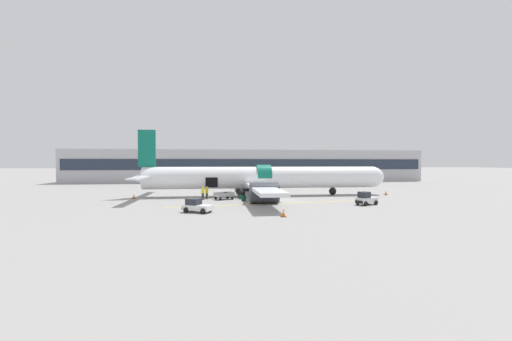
# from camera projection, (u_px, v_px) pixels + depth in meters

# --- Properties ---
(ground_plane) EXTENTS (500.00, 500.00, 0.00)m
(ground_plane) POSITION_uv_depth(u_px,v_px,m) (285.00, 201.00, 40.71)
(ground_plane) COLOR gray
(apron_marking_line) EXTENTS (25.51, 3.73, 0.01)m
(apron_marking_line) POSITION_uv_depth(u_px,v_px,m) (275.00, 204.00, 37.90)
(apron_marking_line) COLOR yellow
(apron_marking_line) RESTS_ON ground_plane
(terminal_strip) EXTENTS (91.06, 11.05, 8.17)m
(terminal_strip) POSITION_uv_depth(u_px,v_px,m) (250.00, 166.00, 83.29)
(terminal_strip) COLOR #B2B2B7
(terminal_strip) RESTS_ON ground_plane
(airplane) EXTENTS (38.04, 33.82, 9.62)m
(airplane) POSITION_uv_depth(u_px,v_px,m) (260.00, 179.00, 46.57)
(airplane) COLOR white
(airplane) RESTS_ON ground_plane
(baggage_tug_lead) EXTENTS (3.22, 2.61, 1.36)m
(baggage_tug_lead) POSITION_uv_depth(u_px,v_px,m) (197.00, 206.00, 31.31)
(baggage_tug_lead) COLOR white
(baggage_tug_lead) RESTS_ON ground_plane
(baggage_tug_mid) EXTENTS (2.85, 2.27, 1.57)m
(baggage_tug_mid) POSITION_uv_depth(u_px,v_px,m) (366.00, 199.00, 36.72)
(baggage_tug_mid) COLOR silver
(baggage_tug_mid) RESTS_ON ground_plane
(baggage_cart_loading) EXTENTS (3.40, 2.43, 0.99)m
(baggage_cart_loading) POSITION_uv_depth(u_px,v_px,m) (225.00, 196.00, 42.11)
(baggage_cart_loading) COLOR #999BA0
(baggage_cart_loading) RESTS_ON ground_plane
(ground_crew_loader_a) EXTENTS (0.49, 0.60, 1.71)m
(ground_crew_loader_a) POSITION_uv_depth(u_px,v_px,m) (207.00, 192.00, 42.70)
(ground_crew_loader_a) COLOR #2D2D33
(ground_crew_loader_a) RESTS_ON ground_plane
(ground_crew_loader_b) EXTENTS (0.59, 0.59, 1.84)m
(ground_crew_loader_b) POSITION_uv_depth(u_px,v_px,m) (203.00, 193.00, 41.81)
(ground_crew_loader_b) COLOR #2D2D33
(ground_crew_loader_b) RESTS_ON ground_plane
(ground_crew_driver) EXTENTS (0.54, 0.54, 1.68)m
(ground_crew_driver) POSITION_uv_depth(u_px,v_px,m) (258.00, 194.00, 40.72)
(ground_crew_driver) COLOR #2D2D33
(ground_crew_driver) RESTS_ON ground_plane
(suitcase_on_tarmac_upright) EXTENTS (0.56, 0.36, 0.75)m
(suitcase_on_tarmac_upright) POSITION_uv_depth(u_px,v_px,m) (244.00, 199.00, 40.21)
(suitcase_on_tarmac_upright) COLOR #14472D
(suitcase_on_tarmac_upright) RESTS_ON ground_plane
(suitcase_on_tarmac_spare) EXTENTS (0.52, 0.41, 0.69)m
(suitcase_on_tarmac_spare) POSITION_uv_depth(u_px,v_px,m) (241.00, 197.00, 42.58)
(suitcase_on_tarmac_spare) COLOR #14472D
(suitcase_on_tarmac_spare) RESTS_ON ground_plane
(safety_cone_nose) EXTENTS (0.52, 0.52, 0.67)m
(safety_cone_nose) POSITION_uv_depth(u_px,v_px,m) (386.00, 193.00, 47.97)
(safety_cone_nose) COLOR black
(safety_cone_nose) RESTS_ON ground_plane
(safety_cone_engine_left) EXTENTS (0.50, 0.50, 0.75)m
(safety_cone_engine_left) POSITION_uv_depth(u_px,v_px,m) (284.00, 213.00, 28.72)
(safety_cone_engine_left) COLOR black
(safety_cone_engine_left) RESTS_ON ground_plane
(safety_cone_wingtip) EXTENTS (0.50, 0.50, 0.59)m
(safety_cone_wingtip) POSITION_uv_depth(u_px,v_px,m) (279.00, 200.00, 39.09)
(safety_cone_wingtip) COLOR black
(safety_cone_wingtip) RESTS_ON ground_plane
(safety_cone_tail) EXTENTS (0.56, 0.56, 0.58)m
(safety_cone_tail) POSITION_uv_depth(u_px,v_px,m) (134.00, 197.00, 43.21)
(safety_cone_tail) COLOR black
(safety_cone_tail) RESTS_ON ground_plane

